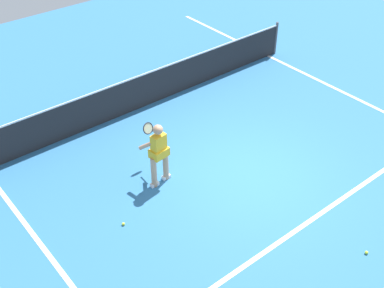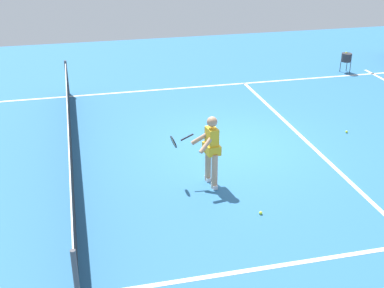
# 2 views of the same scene
# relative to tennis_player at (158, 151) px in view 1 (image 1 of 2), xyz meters

# --- Properties ---
(ground_plane) EXTENTS (23.99, 23.99, 0.00)m
(ground_plane) POSITION_rel_tennis_player_xyz_m (1.76, -1.10, -0.85)
(ground_plane) COLOR teal
(service_line_marking) EXTENTS (9.41, 0.10, 0.01)m
(service_line_marking) POSITION_rel_tennis_player_xyz_m (1.76, -2.98, -0.84)
(service_line_marking) COLOR white
(service_line_marking) RESTS_ON ground
(sideline_left_marking) EXTENTS (0.10, 16.45, 0.01)m
(sideline_left_marking) POSITION_rel_tennis_player_xyz_m (-2.95, -1.10, -0.84)
(sideline_left_marking) COLOR white
(sideline_left_marking) RESTS_ON ground
(sideline_right_marking) EXTENTS (0.10, 16.45, 0.01)m
(sideline_right_marking) POSITION_rel_tennis_player_xyz_m (6.46, -1.10, -0.84)
(sideline_right_marking) COLOR white
(sideline_right_marking) RESTS_ON ground
(court_net) EXTENTS (10.09, 0.08, 1.08)m
(court_net) POSITION_rel_tennis_player_xyz_m (1.76, 2.85, -0.34)
(court_net) COLOR #4C4C51
(court_net) RESTS_ON ground
(tennis_player) EXTENTS (0.73, 1.00, 1.55)m
(tennis_player) POSITION_rel_tennis_player_xyz_m (0.00, 0.00, 0.00)
(tennis_player) COLOR tan
(tennis_player) RESTS_ON ground
(tennis_ball_near) EXTENTS (0.07, 0.07, 0.07)m
(tennis_ball_near) POSITION_rel_tennis_player_xyz_m (1.82, -4.24, -0.81)
(tennis_ball_near) COLOR #D1E533
(tennis_ball_near) RESTS_ON ground
(tennis_ball_mid) EXTENTS (0.07, 0.07, 0.07)m
(tennis_ball_mid) POSITION_rel_tennis_player_xyz_m (-1.39, -0.65, -0.81)
(tennis_ball_mid) COLOR #D1E533
(tennis_ball_mid) RESTS_ON ground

